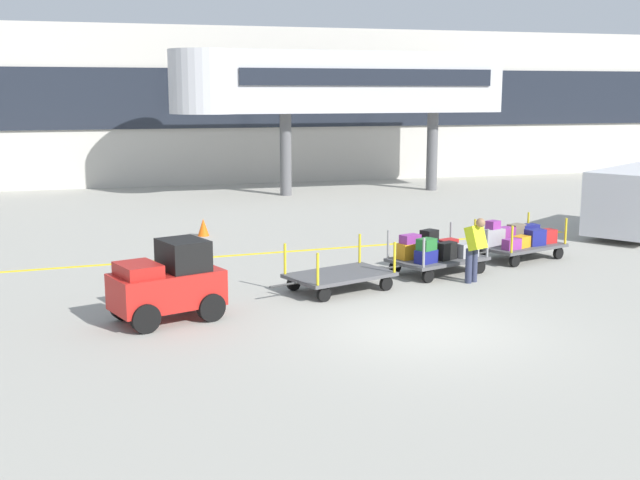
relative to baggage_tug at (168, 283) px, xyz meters
name	(u,v)px	position (x,y,z in m)	size (l,w,h in m)	color
ground_plane	(423,330)	(4.57, -1.95, -0.75)	(120.00, 120.00, 0.00)	#9E9B91
apron_lead_line	(256,254)	(2.90, 5.92, -0.75)	(20.40, 0.20, 0.01)	yellow
terminal_building	(215,106)	(4.57, 24.03, 3.00)	(51.17, 2.51, 7.49)	#BCB7AD
jet_bridge	(325,83)	(8.44, 18.04, 4.02)	(14.53, 3.00, 6.13)	#B7B7BC
baggage_tug	(168,283)	(0.00, 0.00, 0.00)	(2.34, 1.79, 1.58)	red
baggage_cart_lead	(340,276)	(3.93, 1.36, -0.41)	(3.07, 2.07, 1.10)	#4C4C4F
baggage_cart_middle	(435,253)	(6.69, 2.32, -0.23)	(3.07, 2.07, 1.10)	#4C4C4F
baggage_cart_tail	(518,240)	(9.58, 3.37, -0.23)	(3.07, 2.07, 1.10)	#4C4C4F
baggage_handler	(475,247)	(7.18, 1.19, 0.11)	(0.54, 0.55, 1.56)	#2D334C
safety_cone_near	(203,227)	(1.89, 9.13, -0.48)	(0.36, 0.36, 0.55)	#EA590F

